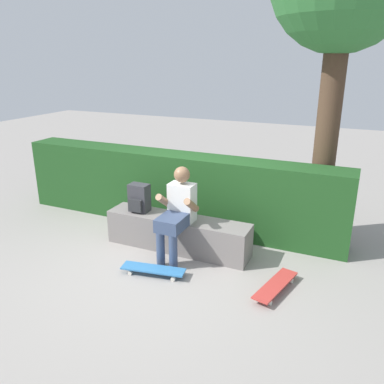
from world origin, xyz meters
name	(u,v)px	position (x,y,z in m)	size (l,w,h in m)	color
ground_plane	(164,262)	(0.00, 0.00, 0.00)	(24.00, 24.00, 0.00)	gray
bench_main	(178,233)	(0.00, 0.42, 0.24)	(2.05, 0.43, 0.48)	slate
person_skater	(177,211)	(0.10, 0.21, 0.67)	(0.49, 0.62, 1.23)	white
skateboard_near_person	(153,269)	(0.03, -0.34, 0.07)	(0.82, 0.33, 0.09)	teal
skateboard_beside_bench	(275,285)	(1.49, -0.08, 0.07)	(0.38, 0.82, 0.09)	#BC3833
backpack_on_bench	(139,198)	(-0.60, 0.41, 0.67)	(0.28, 0.23, 0.40)	#333338
hedge_row	(174,189)	(-0.45, 1.23, 0.58)	(5.34, 0.52, 1.15)	#1E491D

